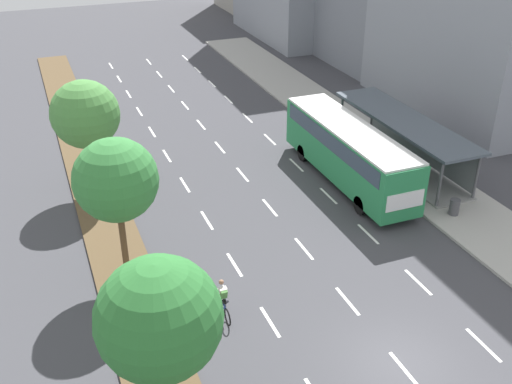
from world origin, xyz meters
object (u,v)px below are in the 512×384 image
cyclist (223,300)px  trash_bin (454,207)px  bus_shelter (406,136)px  bus (348,148)px  median_tree_third (85,115)px  median_tree_nearest (159,319)px  median_tree_second (116,180)px

cyclist → trash_bin: (13.56, 2.98, -0.22)m
bus_shelter → trash_bin: size_ratio=13.34×
bus → bus_shelter: bearing=8.2°
cyclist → median_tree_third: median_tree_third is taller
cyclist → median_tree_nearest: size_ratio=0.29×
bus_shelter → median_tree_third: (-17.82, 3.53, 2.65)m
median_tree_third → trash_bin: median_tree_third is taller
bus_shelter → median_tree_nearest: bearing=-142.9°
bus → median_tree_third: 14.37m
median_tree_nearest → median_tree_second: (0.29, 8.55, 0.30)m
cyclist → median_tree_second: size_ratio=0.28×
bus_shelter → bus: size_ratio=1.00×
cyclist → bus: bearing=39.4°
median_tree_nearest → median_tree_third: 17.10m
median_tree_nearest → median_tree_second: size_ratio=0.97×
median_tree_second → median_tree_third: size_ratio=1.03×
bus → median_tree_second: 14.37m
trash_bin → median_tree_third: bearing=150.0°
bus_shelter → cyclist: (-14.64, -9.12, -1.08)m
bus → trash_bin: bus is taller
cyclist → median_tree_nearest: 6.67m
median_tree_second → median_tree_third: bearing=90.9°
median_tree_nearest → median_tree_third: (0.16, 17.10, 0.06)m
bus_shelter → bus: bus is taller
median_tree_nearest → trash_bin: (16.90, 7.43, -3.88)m
cyclist → median_tree_nearest: (-3.34, -4.45, 3.67)m
median_tree_nearest → bus_shelter: bearing=37.1°
bus_shelter → median_tree_second: bearing=-164.1°
bus_shelter → trash_bin: bus_shelter is taller
bus → median_tree_third: size_ratio=1.81×
bus → median_tree_nearest: (-13.70, -12.96, 2.39)m
bus_shelter → bus: (-4.28, -0.62, 0.20)m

